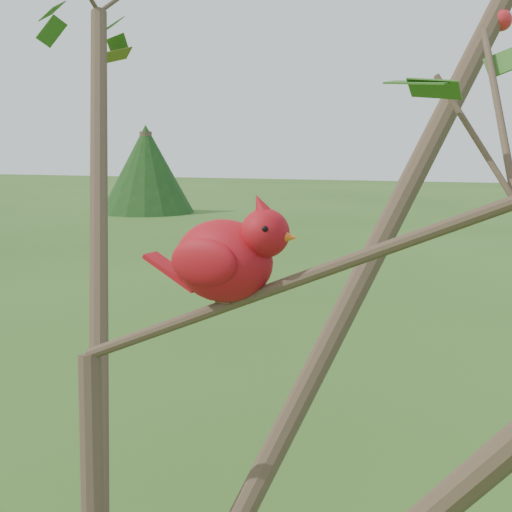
{
  "coord_description": "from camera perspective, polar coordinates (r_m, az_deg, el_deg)",
  "views": [
    {
      "loc": [
        0.54,
        -0.91,
        2.28
      ],
      "look_at": [
        0.22,
        0.07,
        2.12
      ],
      "focal_mm": 55.0,
      "sensor_mm": 36.0,
      "label": 1
    }
  ],
  "objects": [
    {
      "name": "crabapple_tree",
      "position": [
        1.04,
        -12.15,
        -0.04
      ],
      "size": [
        2.35,
        2.05,
        2.95
      ],
      "color": "#493227",
      "rests_on": "ground"
    },
    {
      "name": "cardinal",
      "position": [
        1.07,
        -2.0,
        -0.05
      ],
      "size": [
        0.24,
        0.13,
        0.17
      ],
      "rotation": [
        0.0,
        0.0,
        -0.16
      ],
      "color": "#B00F1B",
      "rests_on": "ground"
    },
    {
      "name": "distant_trees",
      "position": [
        24.53,
        15.34,
        6.45
      ],
      "size": [
        40.86,
        15.15,
        3.3
      ],
      "color": "#493227",
      "rests_on": "ground"
    }
  ]
}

